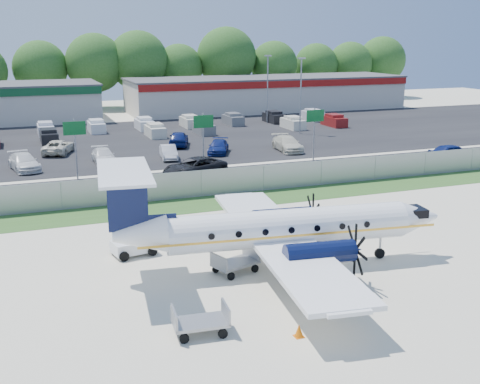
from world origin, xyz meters
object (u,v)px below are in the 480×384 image
object	(u,v)px
aircraft	(281,228)
baggage_cart_near	(200,321)
pushback_tug	(135,244)
baggage_cart_far	(235,262)

from	to	relation	value
aircraft	baggage_cart_near	world-z (taller)	aircraft
pushback_tug	baggage_cart_near	size ratio (longest dim) A/B	1.05
baggage_cart_near	baggage_cart_far	xyz separation A→B (m)	(3.55, 5.52, 0.00)
aircraft	baggage_cart_far	xyz separation A→B (m)	(-2.43, 0.16, -1.60)
pushback_tug	baggage_cart_near	world-z (taller)	pushback_tug
baggage_cart_far	baggage_cart_near	bearing A→B (deg)	-122.73
aircraft	pushback_tug	xyz separation A→B (m)	(-6.61, 4.59, -1.56)
aircraft	baggage_cart_near	bearing A→B (deg)	-138.12
aircraft	baggage_cart_far	world-z (taller)	aircraft
aircraft	pushback_tug	bearing A→B (deg)	145.23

